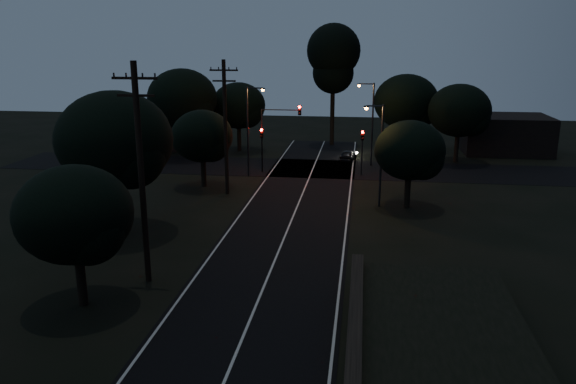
# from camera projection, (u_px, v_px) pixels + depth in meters

# --- Properties ---
(road_surface) EXTENTS (60.00, 70.00, 0.03)m
(road_surface) POSITION_uv_depth(u_px,v_px,m) (300.00, 199.00, 43.40)
(road_surface) COLOR black
(road_surface) RESTS_ON ground
(utility_pole_mid) EXTENTS (2.20, 0.30, 11.00)m
(utility_pole_mid) POSITION_uv_depth(u_px,v_px,m) (141.00, 171.00, 27.26)
(utility_pole_mid) COLOR black
(utility_pole_mid) RESTS_ON ground
(utility_pole_far) EXTENTS (2.20, 0.30, 10.50)m
(utility_pole_far) POSITION_uv_depth(u_px,v_px,m) (225.00, 126.00, 43.58)
(utility_pole_far) COLOR black
(utility_pole_far) RESTS_ON ground
(tree_left_b) EXTENTS (5.22, 5.22, 6.63)m
(tree_left_b) POSITION_uv_depth(u_px,v_px,m) (77.00, 217.00, 24.90)
(tree_left_b) COLOR black
(tree_left_b) RESTS_ON ground
(tree_left_c) EXTENTS (7.13, 7.13, 9.00)m
(tree_left_c) POSITION_uv_depth(u_px,v_px,m) (118.00, 143.00, 34.34)
(tree_left_c) COLOR black
(tree_left_c) RESTS_ON ground
(tree_left_d) EXTENTS (5.07, 5.07, 6.43)m
(tree_left_d) POSITION_uv_depth(u_px,v_px,m) (204.00, 138.00, 46.04)
(tree_left_d) COLOR black
(tree_left_d) RESTS_ON ground
(tree_far_nw) EXTENTS (5.92, 5.92, 7.50)m
(tree_far_nw) POSITION_uv_depth(u_px,v_px,m) (240.00, 107.00, 61.21)
(tree_far_nw) COLOR black
(tree_far_nw) RESTS_ON ground
(tree_far_w) EXTENTS (7.17, 7.17, 9.14)m
(tree_far_w) POSITION_uv_depth(u_px,v_px,m) (184.00, 100.00, 57.71)
(tree_far_w) COLOR black
(tree_far_w) RESTS_ON ground
(tree_far_ne) EXTENTS (6.74, 6.74, 8.53)m
(tree_far_ne) POSITION_uv_depth(u_px,v_px,m) (408.00, 103.00, 58.68)
(tree_far_ne) COLOR black
(tree_far_ne) RESTS_ON ground
(tree_far_e) EXTENTS (6.14, 6.14, 7.79)m
(tree_far_e) POSITION_uv_depth(u_px,v_px,m) (462.00, 112.00, 55.30)
(tree_far_e) COLOR black
(tree_far_e) RESTS_ON ground
(tree_right_a) EXTENTS (5.06, 5.06, 6.43)m
(tree_right_a) POSITION_uv_depth(u_px,v_px,m) (412.00, 152.00, 40.08)
(tree_right_a) COLOR black
(tree_right_a) RESTS_ON ground
(tall_pine) EXTENTS (6.07, 6.07, 13.79)m
(tall_pine) POSITION_uv_depth(u_px,v_px,m) (333.00, 58.00, 63.50)
(tall_pine) COLOR black
(tall_pine) RESTS_ON ground
(building_left) EXTENTS (10.00, 8.00, 4.40)m
(building_left) POSITION_uv_depth(u_px,v_px,m) (150.00, 126.00, 65.38)
(building_left) COLOR black
(building_left) RESTS_ON ground
(building_right) EXTENTS (9.00, 7.00, 4.00)m
(building_right) POSITION_uv_depth(u_px,v_px,m) (505.00, 134.00, 61.21)
(building_right) COLOR black
(building_right) RESTS_ON ground
(signal_left) EXTENTS (0.28, 0.35, 4.10)m
(signal_left) POSITION_uv_depth(u_px,v_px,m) (262.00, 142.00, 51.73)
(signal_left) COLOR black
(signal_left) RESTS_ON ground
(signal_right) EXTENTS (0.28, 0.35, 4.10)m
(signal_right) POSITION_uv_depth(u_px,v_px,m) (362.00, 144.00, 50.54)
(signal_right) COLOR black
(signal_right) RESTS_ON ground
(signal_mast) EXTENTS (3.70, 0.35, 6.25)m
(signal_mast) POSITION_uv_depth(u_px,v_px,m) (280.00, 126.00, 51.12)
(signal_mast) COLOR black
(signal_mast) RESTS_ON ground
(streetlight_a) EXTENTS (1.66, 0.26, 8.00)m
(streetlight_a) POSITION_uv_depth(u_px,v_px,m) (250.00, 125.00, 49.45)
(streetlight_a) COLOR black
(streetlight_a) RESTS_ON ground
(streetlight_b) EXTENTS (1.66, 0.26, 8.00)m
(streetlight_b) POSITION_uv_depth(u_px,v_px,m) (371.00, 118.00, 53.81)
(streetlight_b) COLOR black
(streetlight_b) RESTS_ON ground
(streetlight_c) EXTENTS (1.46, 0.26, 7.50)m
(streetlight_c) POSITION_uv_depth(u_px,v_px,m) (379.00, 149.00, 40.43)
(streetlight_c) COLOR black
(streetlight_c) RESTS_ON ground
(car) EXTENTS (1.88, 3.47, 1.12)m
(car) POSITION_uv_depth(u_px,v_px,m) (348.00, 155.00, 57.07)
(car) COLOR black
(car) RESTS_ON ground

